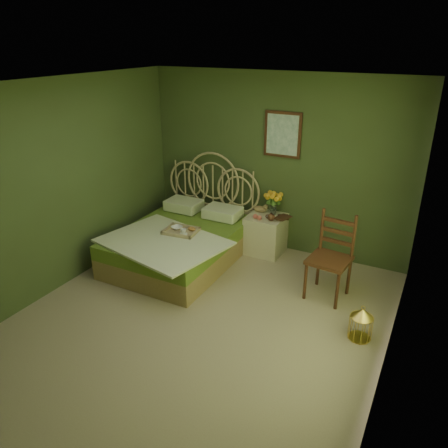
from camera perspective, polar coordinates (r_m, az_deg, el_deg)
The scene contains 14 objects.
floor at distance 5.17m, azimuth -3.25°, elevation -12.48°, with size 4.50×4.50×0.00m, color tan.
ceiling at distance 4.21m, azimuth -4.08°, elevation 17.56°, with size 4.50×4.50×0.00m, color silver.
wall_back at distance 6.46m, azimuth 6.79°, elevation 7.72°, with size 4.00×4.00×0.00m, color #465A2F.
wall_left at distance 5.77m, azimuth -20.96°, elevation 4.42°, with size 4.50×4.50×0.00m, color #465A2F.
wall_right at distance 3.97m, azimuth 22.05°, elevation -4.18°, with size 4.50×4.50×0.00m, color #465A2F.
wall_art at distance 6.29m, azimuth 7.67°, elevation 11.50°, with size 0.54×0.04×0.64m.
bed at distance 6.34m, azimuth -5.58°, elevation -2.17°, with size 1.76×2.23×1.38m.
nightstand at distance 6.55m, azimuth 5.54°, elevation -0.75°, with size 0.53×0.53×1.01m.
chair at distance 5.52m, azimuth 13.90°, elevation -3.42°, with size 0.52×0.52×1.08m.
birdcage at distance 5.02m, azimuth 17.44°, elevation -12.37°, with size 0.24×0.24×0.37m.
book_lower at distance 6.41m, azimuth 7.09°, elevation 0.88°, with size 0.15×0.20×0.02m, color #381E0F.
book_upper at distance 6.40m, azimuth 7.10°, elevation 1.05°, with size 0.18×0.24×0.02m, color #472819.
cereal_bowl at distance 6.15m, azimuth -6.18°, elevation -0.48°, with size 0.15×0.15×0.04m, color white.
coffee_cup at distance 5.97m, azimuth -5.32°, elevation -1.01°, with size 0.08×0.08×0.08m, color white.
Camera 1 is at (2.19, -3.57, 3.02)m, focal length 35.00 mm.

